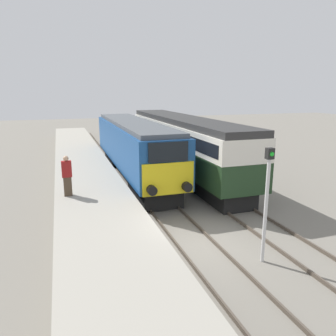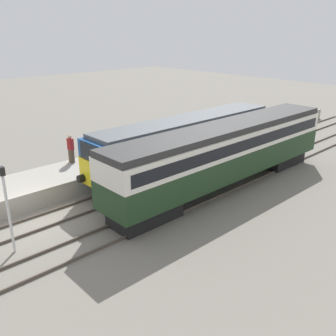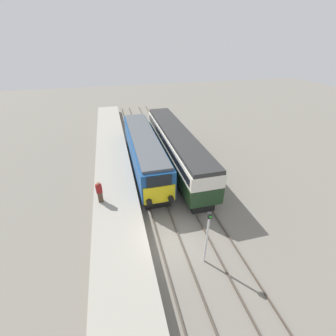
{
  "view_description": "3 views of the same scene",
  "coord_description": "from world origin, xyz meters",
  "views": [
    {
      "loc": [
        -4.59,
        -10.5,
        5.74
      ],
      "look_at": [
        0.0,
        3.35,
        2.26
      ],
      "focal_mm": 35.0,
      "sensor_mm": 36.0,
      "label": 1
    },
    {
      "loc": [
        16.61,
        -6.48,
        9.16
      ],
      "look_at": [
        1.7,
        7.35,
        1.6
      ],
      "focal_mm": 40.0,
      "sensor_mm": 36.0,
      "label": 2
    },
    {
      "loc": [
        -2.79,
        -10.23,
        12.17
      ],
      "look_at": [
        1.7,
        7.35,
        1.6
      ],
      "focal_mm": 24.0,
      "sensor_mm": 36.0,
      "label": 3
    }
  ],
  "objects": [
    {
      "name": "rails_near_track",
      "position": [
        0.0,
        5.0,
        0.07
      ],
      "size": [
        1.51,
        60.0,
        0.14
      ],
      "color": "#4C4238",
      "rests_on": "ground_plane"
    },
    {
      "name": "platform_left",
      "position": [
        -3.3,
        8.0,
        0.52
      ],
      "size": [
        3.5,
        50.0,
        1.03
      ],
      "color": "#9E998C",
      "rests_on": "ground_plane"
    },
    {
      "name": "ground_plane",
      "position": [
        0.0,
        0.0,
        0.0
      ],
      "size": [
        120.0,
        120.0,
        0.0
      ],
      "primitive_type": "plane",
      "color": "slate"
    },
    {
      "name": "person_on_platform",
      "position": [
        -4.43,
        4.52,
        1.97
      ],
      "size": [
        0.44,
        0.26,
        1.86
      ],
      "color": "#473828",
      "rests_on": "platform_left"
    },
    {
      "name": "passenger_carriage",
      "position": [
        3.4,
        10.52,
        2.4
      ],
      "size": [
        2.75,
        17.01,
        3.97
      ],
      "color": "black",
      "rests_on": "ground_plane"
    },
    {
      "name": "signal_post",
      "position": [
        1.7,
        -1.82,
        2.35
      ],
      "size": [
        0.24,
        0.28,
        3.96
      ],
      "color": "silver",
      "rests_on": "ground_plane"
    },
    {
      "name": "locomotive",
      "position": [
        0.0,
        10.69,
        2.12
      ],
      "size": [
        2.7,
        15.18,
        3.77
      ],
      "color": "black",
      "rests_on": "ground_plane"
    },
    {
      "name": "rails_far_track",
      "position": [
        3.4,
        5.0,
        0.07
      ],
      "size": [
        1.5,
        60.0,
        0.14
      ],
      "color": "#4C4238",
      "rests_on": "ground_plane"
    }
  ]
}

